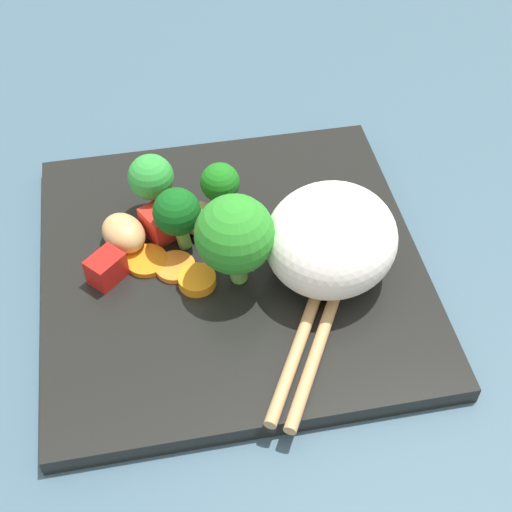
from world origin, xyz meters
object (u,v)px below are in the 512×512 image
at_px(broccoli_floret_2, 151,178).
at_px(carrot_slice_1, 197,280).
at_px(rice_mound, 331,239).
at_px(square_plate, 232,267).
at_px(chopstick_pair, 323,305).

bearing_deg(broccoli_floret_2, carrot_slice_1, -74.18).
bearing_deg(broccoli_floret_2, rice_mound, -35.91).
bearing_deg(square_plate, chopstick_pair, -45.50).
bearing_deg(carrot_slice_1, rice_mound, -3.64).
relative_size(rice_mound, broccoli_floret_2, 1.78).
bearing_deg(square_plate, carrot_slice_1, -148.79).
bearing_deg(chopstick_pair, square_plate, 73.56).
distance_m(carrot_slice_1, chopstick_pair, 0.09).
distance_m(broccoli_floret_2, carrot_slice_1, 0.09).
distance_m(rice_mound, chopstick_pair, 0.05).
relative_size(square_plate, carrot_slice_1, 10.19).
bearing_deg(broccoli_floret_2, square_plate, -50.92).
bearing_deg(carrot_slice_1, square_plate, 31.21).
relative_size(square_plate, chopstick_pair, 1.49).
xyz_separation_m(broccoli_floret_2, carrot_slice_1, (0.02, -0.08, -0.03)).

